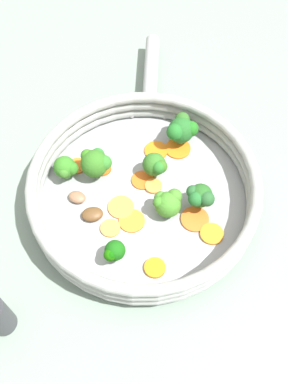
# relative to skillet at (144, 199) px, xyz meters

# --- Properties ---
(ground_plane) EXTENTS (4.00, 4.00, 0.00)m
(ground_plane) POSITION_rel_skillet_xyz_m (0.00, 0.00, -0.01)
(ground_plane) COLOR gray
(skillet) EXTENTS (0.36, 0.36, 0.02)m
(skillet) POSITION_rel_skillet_xyz_m (0.00, 0.00, 0.00)
(skillet) COLOR #939699
(skillet) RESTS_ON ground_plane
(skillet_rim_wall) EXTENTS (0.38, 0.38, 0.06)m
(skillet_rim_wall) POSITION_rel_skillet_xyz_m (0.00, 0.00, 0.04)
(skillet_rim_wall) COLOR #999E9A
(skillet_rim_wall) RESTS_ON skillet
(skillet_handle) EXTENTS (0.19, 0.04, 0.03)m
(skillet_handle) POSITION_rel_skillet_xyz_m (-0.28, -0.01, 0.02)
(skillet_handle) COLOR #999B9E
(skillet_handle) RESTS_ON skillet
(skillet_rivet_left) EXTENTS (0.01, 0.01, 0.01)m
(skillet_rivet_left) POSITION_rel_skillet_xyz_m (-0.17, 0.02, 0.01)
(skillet_rivet_left) COLOR #989698
(skillet_rivet_left) RESTS_ON skillet
(skillet_rivet_right) EXTENTS (0.01, 0.01, 0.01)m
(skillet_rivet_right) POSITION_rel_skillet_xyz_m (-0.17, -0.04, 0.01)
(skillet_rivet_right) COLOR #989196
(skillet_rivet_right) RESTS_ON skillet
(carrot_slice_0) EXTENTS (0.06, 0.06, 0.00)m
(carrot_slice_0) POSITION_rel_skillet_xyz_m (0.05, -0.02, 0.01)
(carrot_slice_0) COLOR orange
(carrot_slice_0) RESTS_ON skillet
(carrot_slice_1) EXTENTS (0.05, 0.05, 0.00)m
(carrot_slice_1) POSITION_rel_skillet_xyz_m (-0.03, -0.01, 0.01)
(carrot_slice_1) COLOR orange
(carrot_slice_1) RESTS_ON skillet
(carrot_slice_2) EXTENTS (0.06, 0.06, 0.00)m
(carrot_slice_2) POSITION_rel_skillet_xyz_m (0.04, 0.09, 0.01)
(carrot_slice_2) COLOR orange
(carrot_slice_2) RESTS_ON skillet
(carrot_slice_3) EXTENTS (0.03, 0.03, 0.00)m
(carrot_slice_3) POSITION_rel_skillet_xyz_m (0.06, -0.05, 0.01)
(carrot_slice_3) COLOR #F1973E
(carrot_slice_3) RESTS_ON skillet
(carrot_slice_4) EXTENTS (0.06, 0.06, 0.00)m
(carrot_slice_4) POSITION_rel_skillet_xyz_m (0.02, -0.04, 0.01)
(carrot_slice_4) COLOR orange
(carrot_slice_4) RESTS_ON skillet
(carrot_slice_5) EXTENTS (0.06, 0.06, 0.00)m
(carrot_slice_5) POSITION_rel_skillet_xyz_m (-0.10, 0.01, 0.01)
(carrot_slice_5) COLOR orange
(carrot_slice_5) RESTS_ON skillet
(carrot_slice_6) EXTENTS (0.04, 0.04, 0.00)m
(carrot_slice_6) POSITION_rel_skillet_xyz_m (-0.05, -0.12, 0.01)
(carrot_slice_6) COLOR orange
(carrot_slice_6) RESTS_ON skillet
(carrot_slice_7) EXTENTS (0.03, 0.03, 0.01)m
(carrot_slice_7) POSITION_rel_skillet_xyz_m (0.13, 0.03, 0.01)
(carrot_slice_7) COLOR orange
(carrot_slice_7) RESTS_ON skillet
(carrot_slice_8) EXTENTS (0.05, 0.05, 0.01)m
(carrot_slice_8) POSITION_rel_skillet_xyz_m (0.06, 0.11, 0.01)
(carrot_slice_8) COLOR orange
(carrot_slice_8) RESTS_ON skillet
(carrot_slice_9) EXTENTS (0.06, 0.06, 0.00)m
(carrot_slice_9) POSITION_rel_skillet_xyz_m (-0.10, 0.05, 0.01)
(carrot_slice_9) COLOR orange
(carrot_slice_9) RESTS_ON skillet
(carrot_slice_10) EXTENTS (0.03, 0.03, 0.01)m
(carrot_slice_10) POSITION_rel_skillet_xyz_m (-0.02, 0.01, 0.01)
(carrot_slice_10) COLOR orange
(carrot_slice_10) RESTS_ON skillet
(carrot_slice_11) EXTENTS (0.04, 0.04, 0.01)m
(carrot_slice_11) POSITION_rel_skillet_xyz_m (-0.05, -0.08, 0.01)
(carrot_slice_11) COLOR #DD5C18
(carrot_slice_11) RESTS_ON skillet
(broccoli_floret_0) EXTENTS (0.04, 0.03, 0.04)m
(broccoli_floret_0) POSITION_rel_skillet_xyz_m (0.12, -0.04, 0.03)
(broccoli_floret_0) COLOR #7BB060
(broccoli_floret_0) RESTS_ON skillet
(broccoli_floret_1) EXTENTS (0.04, 0.04, 0.05)m
(broccoli_floret_1) POSITION_rel_skillet_xyz_m (-0.04, 0.02, 0.04)
(broccoli_floret_1) COLOR #779650
(broccoli_floret_1) RESTS_ON skillet
(broccoli_floret_2) EXTENTS (0.05, 0.05, 0.06)m
(broccoli_floret_2) POSITION_rel_skillet_xyz_m (-0.04, -0.09, 0.04)
(broccoli_floret_2) COLOR #7D9457
(broccoli_floret_2) RESTS_ON skillet
(broccoli_floret_3) EXTENTS (0.05, 0.05, 0.05)m
(broccoli_floret_3) POSITION_rel_skillet_xyz_m (0.02, 0.04, 0.04)
(broccoli_floret_3) COLOR #759D50
(broccoli_floret_3) RESTS_ON skillet
(broccoli_floret_4) EXTENTS (0.06, 0.06, 0.06)m
(broccoli_floret_4) POSITION_rel_skillet_xyz_m (-0.12, 0.06, 0.04)
(broccoli_floret_4) COLOR #6C9D55
(broccoli_floret_4) RESTS_ON skillet
(broccoli_floret_5) EXTENTS (0.04, 0.04, 0.05)m
(broccoli_floret_5) POSITION_rel_skillet_xyz_m (-0.03, -0.13, 0.03)
(broccoli_floret_5) COLOR #5C8C51
(broccoli_floret_5) RESTS_ON skillet
(broccoli_floret_6) EXTENTS (0.04, 0.05, 0.05)m
(broccoli_floret_6) POSITION_rel_skillet_xyz_m (0.01, 0.09, 0.04)
(broccoli_floret_6) COLOR #81B563
(broccoli_floret_6) RESTS_ON skillet
(mushroom_piece_0) EXTENTS (0.03, 0.03, 0.01)m
(mushroom_piece_0) POSITION_rel_skillet_xyz_m (0.01, -0.11, 0.01)
(mushroom_piece_0) COLOR #8A6045
(mushroom_piece_0) RESTS_ON skillet
(mushroom_piece_1) EXTENTS (0.03, 0.04, 0.01)m
(mushroom_piece_1) POSITION_rel_skillet_xyz_m (0.04, -0.08, 0.01)
(mushroom_piece_1) COLOR brown
(mushroom_piece_1) RESTS_ON skillet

